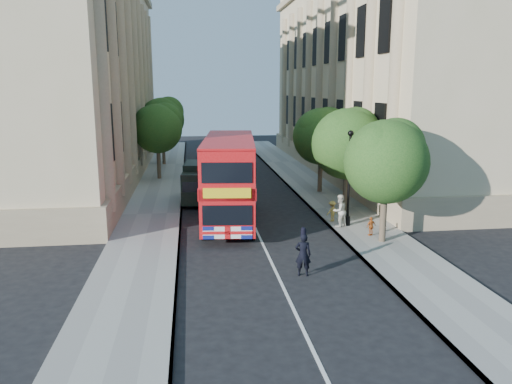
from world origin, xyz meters
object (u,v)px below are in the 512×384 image
object	(u,v)px
box_van	(199,184)
police_constable	(303,255)
lamp_post	(349,182)
double_decker_bus	(229,177)
woman_pedestrian	(340,211)

from	to	relation	value
box_van	police_constable	xyz separation A→B (m)	(3.92, -13.78, -0.38)
box_van	police_constable	size ratio (longest dim) A/B	2.64
lamp_post	police_constable	bearing A→B (deg)	-120.88
police_constable	double_decker_bus	bearing A→B (deg)	-63.61
double_decker_bus	lamp_post	bearing A→B (deg)	-13.05
lamp_post	box_van	distance (m)	10.71
lamp_post	box_van	size ratio (longest dim) A/B	1.10
lamp_post	box_van	bearing A→B (deg)	138.05
box_van	lamp_post	bearing A→B (deg)	-36.50
double_decker_bus	woman_pedestrian	world-z (taller)	double_decker_bus
lamp_post	police_constable	xyz separation A→B (m)	(-3.99, -6.67, -1.63)
lamp_post	double_decker_bus	world-z (taller)	lamp_post
lamp_post	woman_pedestrian	size ratio (longest dim) A/B	2.93
double_decker_bus	box_van	bearing A→B (deg)	114.21
double_decker_bus	box_van	world-z (taller)	double_decker_bus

